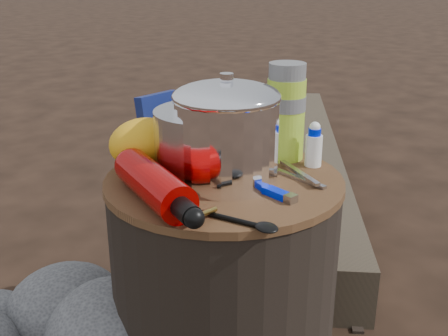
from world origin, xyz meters
TOP-DOWN VIEW (x-y plane):
  - stump at (0.00, 0.00)m, footprint 0.50×0.50m
  - log_main at (0.94, 0.66)m, footprint 1.64×1.67m
  - log_small at (0.59, 0.88)m, footprint 0.80×1.06m
  - foil_windscreen at (-0.01, 0.03)m, footprint 0.23×0.23m
  - camping_pot at (-0.01, -0.02)m, footprint 0.21×0.21m
  - fuel_bottle at (-0.18, -0.02)m, footprint 0.12×0.31m
  - thermos at (0.19, 0.01)m, footprint 0.09×0.09m
  - travel_mug at (0.16, 0.13)m, footprint 0.07×0.07m
  - stuff_sack at (-0.09, 0.16)m, footprint 0.16×0.13m
  - food_pouch at (-0.02, 0.21)m, footprint 0.12×0.04m
  - lighter at (0.01, -0.14)m, footprint 0.02×0.09m
  - pot_grabber at (0.11, -0.10)m, footprint 0.06×0.15m
  - spork at (-0.12, -0.17)m, footprint 0.08×0.14m
  - squeeze_bottle at (0.20, -0.07)m, footprint 0.04×0.04m

SIDE VIEW (x-z plane):
  - log_small at x=0.59m, z-range 0.00..0.09m
  - log_main at x=0.94m, z-range 0.00..0.17m
  - stump at x=0.00m, z-range 0.00..0.46m
  - spork at x=-0.12m, z-range 0.46..0.47m
  - pot_grabber at x=0.11m, z-range 0.46..0.47m
  - lighter at x=0.01m, z-range 0.46..0.47m
  - fuel_bottle at x=-0.18m, z-range 0.46..0.53m
  - squeeze_bottle at x=0.20m, z-range 0.46..0.55m
  - stuff_sack at x=-0.09m, z-range 0.46..0.57m
  - travel_mug at x=0.16m, z-range 0.46..0.57m
  - foil_windscreen at x=-0.01m, z-range 0.46..0.60m
  - food_pouch at x=-0.02m, z-range 0.46..0.60m
  - camping_pot at x=-0.01m, z-range 0.46..0.67m
  - thermos at x=0.19m, z-range 0.46..0.67m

